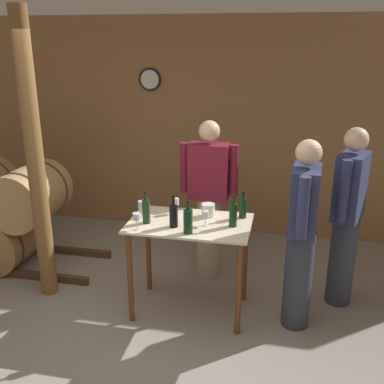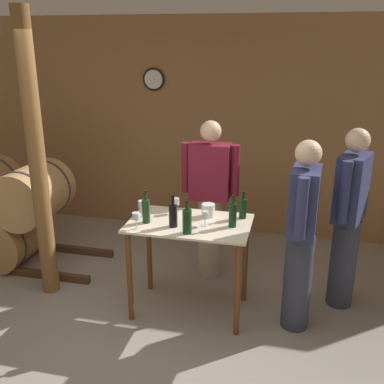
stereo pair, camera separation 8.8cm
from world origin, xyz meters
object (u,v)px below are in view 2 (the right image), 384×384
object	(u,v)px
wine_glass_near_right	(176,202)
wine_glass_far_side	(205,215)
wine_bottle_right	(233,214)
ice_bucket	(208,210)
wooden_post	(37,162)
person_visitor_bearded	(349,216)
person_visitor_with_scarf	(210,197)
wine_bottle_far_right	(243,208)
person_host	(301,234)
wine_glass_near_center	(136,217)
wine_glass_near_left	(142,205)
wine_bottle_left	(173,215)
wine_bottle_center	(187,221)
wine_bottle_far_left	(146,210)

from	to	relation	value
wine_glass_near_right	wine_glass_far_side	distance (m)	0.40
wine_bottle_right	ice_bucket	size ratio (longest dim) A/B	2.37
wooden_post	person_visitor_bearded	distance (m)	2.89
ice_bucket	person_visitor_with_scarf	world-z (taller)	person_visitor_with_scarf
wine_bottle_far_right	person_host	distance (m)	0.58
wine_bottle_right	wine_glass_near_right	bearing A→B (deg)	160.35
wine_glass_near_center	wooden_post	bearing A→B (deg)	165.91
person_visitor_bearded	wine_glass_near_right	bearing A→B (deg)	-171.10
wine_glass_near_right	ice_bucket	size ratio (longest dim) A/B	1.22
wine_bottle_right	wine_glass_far_side	bearing A→B (deg)	-171.49
wine_glass_near_left	wine_glass_near_center	distance (m)	0.28
wine_bottle_left	wine_bottle_center	distance (m)	0.18
wine_bottle_right	person_visitor_with_scarf	world-z (taller)	person_visitor_with_scarf
wine_glass_near_left	wine_glass_near_right	xyz separation A→B (m)	(0.28, 0.16, -0.01)
wooden_post	wine_bottle_center	size ratio (longest dim) A/B	9.32
person_host	wine_bottle_left	bearing A→B (deg)	-175.15
wine_glass_near_left	person_host	distance (m)	1.42
wine_bottle_far_right	wine_glass_near_right	distance (m)	0.62
ice_bucket	wooden_post	bearing A→B (deg)	-174.21
wine_glass_near_right	person_visitor_bearded	size ratio (longest dim) A/B	0.09
wooden_post	ice_bucket	xyz separation A→B (m)	(1.58, 0.16, -0.40)
ice_bucket	person_host	bearing A→B (deg)	-13.90
wine_bottle_far_left	wine_glass_near_left	size ratio (longest dim) A/B	1.91
wine_glass_near_center	person_visitor_bearded	bearing A→B (deg)	20.89
wooden_post	wine_glass_near_left	size ratio (longest dim) A/B	17.43
wine_bottle_far_right	wine_glass_near_left	bearing A→B (deg)	-168.74
wine_bottle_left	person_host	bearing A→B (deg)	4.85
wine_glass_near_right	wine_glass_far_side	xyz separation A→B (m)	(0.32, -0.23, -0.01)
wine_glass_near_right	person_visitor_bearded	distance (m)	1.57
wooden_post	wine_bottle_far_right	bearing A→B (deg)	5.79
person_visitor_with_scarf	wine_bottle_far_left	bearing A→B (deg)	-118.02
wine_bottle_far_left	wine_glass_far_side	xyz separation A→B (m)	(0.52, 0.05, -0.02)
wine_bottle_far_right	person_host	world-z (taller)	person_host
wine_glass_near_left	person_host	world-z (taller)	person_host
wine_glass_near_center	person_visitor_bearded	distance (m)	1.91
wine_bottle_right	wine_bottle_left	bearing A→B (deg)	-167.09
wine_glass_near_left	ice_bucket	world-z (taller)	wine_glass_near_left
wine_bottle_right	person_host	world-z (taller)	person_host
wooden_post	wine_bottle_left	distance (m)	1.39
wine_bottle_far_left	wine_glass_near_left	xyz separation A→B (m)	(-0.08, 0.12, -0.00)
person_visitor_bearded	wine_glass_near_left	bearing A→B (deg)	-167.53
ice_bucket	person_visitor_bearded	distance (m)	1.27
person_visitor_bearded	wine_bottle_far_right	bearing A→B (deg)	-166.38
wine_glass_far_side	wine_bottle_center	bearing A→B (deg)	-121.34
wine_bottle_center	ice_bucket	bearing A→B (deg)	76.40
wine_bottle_far_left	wine_glass_near_left	distance (m)	0.14
ice_bucket	person_visitor_with_scarf	bearing A→B (deg)	99.36
person_visitor_with_scarf	wine_glass_near_center	bearing A→B (deg)	-115.74
wine_bottle_center	wine_bottle_far_right	world-z (taller)	wine_bottle_center
wine_bottle_far_left	wine_glass_near_right	xyz separation A→B (m)	(0.20, 0.28, -0.01)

